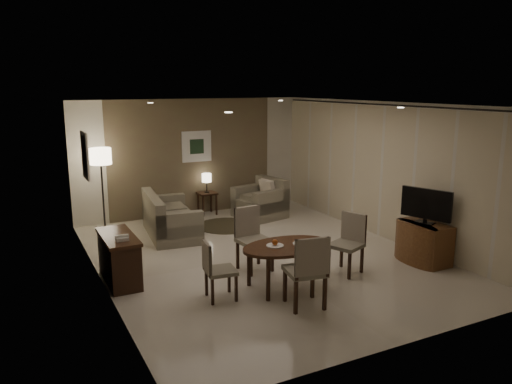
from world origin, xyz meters
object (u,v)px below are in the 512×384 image
console_desk (119,259)px  chair_near (305,270)px  chair_right (346,245)px  floor_lamp (103,190)px  dining_table (287,266)px  side_table (207,203)px  chair_left (221,270)px  sofa (171,215)px  tv_cabinet (424,242)px  armchair (260,198)px  chair_far (255,240)px

console_desk → chair_near: chair_near is taller
chair_right → floor_lamp: size_ratio=0.56×
dining_table → floor_lamp: size_ratio=0.81×
side_table → chair_left: bearing=-109.2°
console_desk → dining_table: bearing=-31.9°
chair_near → sofa: bearing=-71.2°
console_desk → tv_cabinet: bearing=-17.1°
console_desk → chair_left: chair_left is taller
tv_cabinet → chair_near: (-2.79, -0.55, 0.18)m
chair_left → floor_lamp: bearing=18.2°
armchair → side_table: armchair is taller
dining_table → chair_left: chair_left is taller
tv_cabinet → sofa: 4.90m
chair_near → sofa: size_ratio=0.58×
side_table → armchair: bearing=-39.6°
dining_table → console_desk: bearing=148.1°
tv_cabinet → chair_right: chair_right is taller
chair_left → floor_lamp: size_ratio=0.50×
armchair → chair_near: bearing=-32.2°
dining_table → chair_left: (-1.05, 0.07, 0.10)m
chair_near → chair_left: chair_near is taller
chair_far → chair_near: bearing=-95.9°
chair_right → dining_table: bearing=-108.2°
chair_right → armchair: bearing=152.9°
armchair → chair_far: bearing=-41.1°
console_desk → chair_far: size_ratio=1.16×
tv_cabinet → floor_lamp: floor_lamp is taller
chair_left → chair_right: (2.20, -0.00, 0.05)m
tv_cabinet → floor_lamp: size_ratio=0.52×
chair_right → armchair: chair_right is taller
floor_lamp → side_table: bearing=5.3°
chair_left → floor_lamp: 4.43m
console_desk → chair_near: size_ratio=1.14×
chair_near → armchair: chair_near is taller
console_desk → side_table: (2.74, 3.24, -0.11)m
console_desk → chair_left: (1.16, -1.31, 0.06)m
console_desk → sofa: 2.50m
tv_cabinet → armchair: bearing=106.5°
sofa → chair_far: bearing=-159.7°
tv_cabinet → dining_table: (-2.68, 0.13, -0.02)m
chair_near → side_table: 5.34m
tv_cabinet → floor_lamp: 6.45m
console_desk → dining_table: size_ratio=0.85×
armchair → side_table: bearing=-141.9°
chair_far → floor_lamp: (-1.78, 3.54, 0.35)m
chair_left → armchair: bearing=-27.2°
chair_left → chair_right: 2.20m
chair_near → floor_lamp: floor_lamp is taller
tv_cabinet → chair_far: bearing=160.7°
tv_cabinet → chair_right: (-1.53, 0.19, 0.13)m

